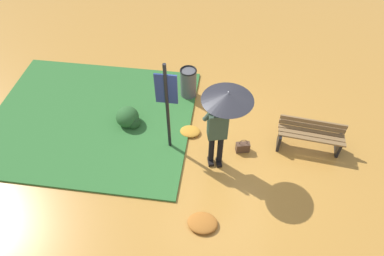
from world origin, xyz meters
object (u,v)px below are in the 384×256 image
Objects in this scene: person_with_umbrella at (223,111)px; info_sign_post at (167,99)px; handbag at (243,147)px; park_bench at (311,135)px; trash_bin at (188,83)px.

info_sign_post is (-1.12, 0.30, -0.11)m from person_with_umbrella.
handbag is 0.26× the size of park_bench.
person_with_umbrella is 1.16m from info_sign_post.
info_sign_post is 6.22× the size of handbag.
park_bench is at bearing 11.58° from handbag.
park_bench is (1.93, 0.67, -1.15)m from person_with_umbrella.
info_sign_post is at bearing -177.20° from handbag.
info_sign_post reaches higher than person_with_umbrella.
info_sign_post is 1.64× the size of park_bench.
park_bench is (3.05, 0.37, -1.04)m from info_sign_post.
park_bench is at bearing -25.15° from trash_bin.
trash_bin is (-2.87, 1.35, 0.02)m from park_bench.
person_with_umbrella is 0.89× the size of info_sign_post.
info_sign_post reaches higher than handbag.
handbag is 1.48m from park_bench.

